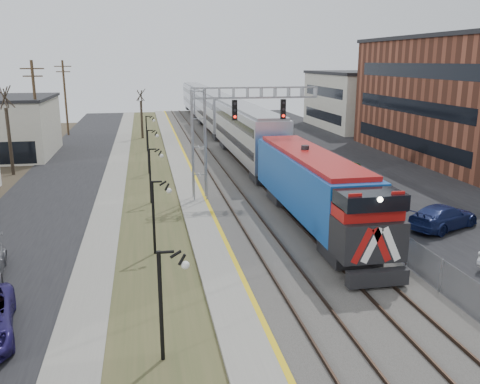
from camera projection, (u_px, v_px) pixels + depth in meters
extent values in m
cube|color=black|center=(57.00, 185.00, 41.66)|extent=(7.00, 120.00, 0.04)
cube|color=gray|center=(113.00, 183.00, 42.47)|extent=(2.00, 120.00, 0.08)
cube|color=#3D4525|center=(150.00, 181.00, 43.01)|extent=(4.00, 120.00, 0.06)
cube|color=gray|center=(185.00, 179.00, 43.53)|extent=(2.00, 120.00, 0.24)
cube|color=#595651|center=(242.00, 177.00, 44.44)|extent=(8.00, 120.00, 0.20)
cube|color=black|center=(370.00, 172.00, 46.62)|extent=(16.00, 120.00, 0.04)
cube|color=gold|center=(195.00, 177.00, 43.66)|extent=(0.24, 120.00, 0.01)
cube|color=#2D2119|center=(211.00, 176.00, 43.90)|extent=(0.08, 120.00, 0.15)
cube|color=#2D2119|center=(228.00, 175.00, 44.17)|extent=(0.08, 120.00, 0.15)
cube|color=#2D2119|center=(251.00, 174.00, 44.53)|extent=(0.08, 120.00, 0.15)
cube|color=#2D2119|center=(267.00, 174.00, 44.80)|extent=(0.08, 120.00, 0.15)
cube|color=#134A9F|center=(314.00, 190.00, 30.11)|extent=(3.00, 17.00, 4.25)
cube|color=black|center=(377.00, 278.00, 22.29)|extent=(2.80, 0.50, 0.70)
cube|color=#A9ABB4|center=(247.00, 134.00, 49.28)|extent=(3.00, 22.00, 5.33)
cube|color=#A9ABB4|center=(214.00, 112.00, 70.97)|extent=(3.00, 22.00, 5.33)
cube|color=#A9ABB4|center=(197.00, 100.00, 92.65)|extent=(3.00, 22.00, 5.33)
cube|color=gray|center=(199.00, 147.00, 35.99)|extent=(1.00, 1.00, 8.00)
cube|color=gray|center=(254.00, 93.00, 35.77)|extent=(9.00, 0.80, 0.80)
cube|color=black|center=(235.00, 110.00, 35.36)|extent=(0.35, 0.25, 1.40)
cube|color=black|center=(283.00, 109.00, 35.99)|extent=(0.35, 0.25, 1.40)
cylinder|color=black|center=(161.00, 308.00, 16.84)|extent=(0.14, 0.14, 4.00)
cylinder|color=black|center=(154.00, 218.00, 26.35)|extent=(0.14, 0.14, 4.00)
cylinder|color=black|center=(150.00, 177.00, 35.86)|extent=(0.14, 0.14, 4.00)
cylinder|color=black|center=(148.00, 152.00, 45.37)|extent=(0.14, 0.14, 4.00)
cylinder|color=black|center=(147.00, 134.00, 56.78)|extent=(0.14, 0.14, 4.00)
cylinder|color=#4C3823|center=(36.00, 113.00, 49.38)|extent=(0.28, 0.28, 10.00)
cylinder|color=#4C3823|center=(65.00, 98.00, 68.40)|extent=(0.28, 0.28, 10.00)
cube|color=gray|center=(289.00, 167.00, 45.02)|extent=(0.04, 120.00, 1.60)
cube|color=brown|center=(480.00, 100.00, 52.40)|extent=(16.00, 26.00, 12.00)
cube|color=#B8B3A1|center=(373.00, 101.00, 76.68)|extent=(16.00, 18.00, 8.00)
cylinder|color=#382D23|center=(10.00, 142.00, 44.86)|extent=(0.30, 0.30, 5.95)
cylinder|color=#382D23|center=(142.00, 120.00, 66.09)|extent=(0.30, 0.30, 4.90)
imported|color=navy|center=(443.00, 217.00, 30.75)|extent=(5.49, 4.02, 1.48)
imported|color=gray|center=(361.00, 192.00, 36.50)|extent=(4.82, 2.49, 1.57)
imported|color=#0D4416|center=(337.00, 166.00, 45.95)|extent=(4.49, 2.07, 1.43)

